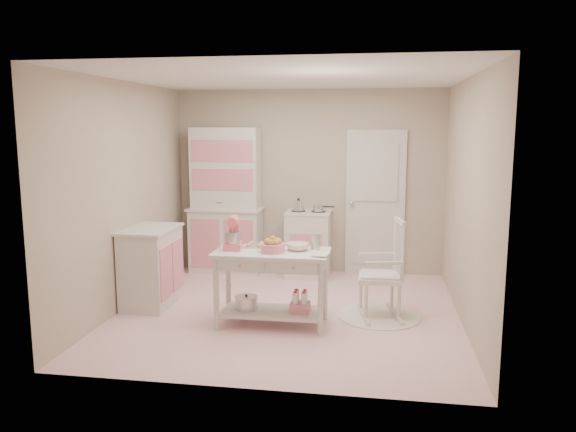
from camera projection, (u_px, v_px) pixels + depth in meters
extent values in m
plane|color=pink|center=(288.00, 312.00, 6.37)|extent=(3.80, 3.80, 0.00)
cube|color=white|center=(288.00, 77.00, 5.95)|extent=(3.80, 3.80, 0.04)
cube|color=#BDB199|center=(309.00, 182.00, 8.01)|extent=(3.80, 0.04, 2.60)
cube|color=#BDB199|center=(249.00, 230.00, 4.31)|extent=(3.80, 0.04, 2.60)
cube|color=#BDB199|center=(125.00, 195.00, 6.45)|extent=(0.04, 3.80, 2.60)
cube|color=#BDB199|center=(467.00, 202.00, 5.87)|extent=(0.04, 3.80, 2.60)
cube|color=silver|center=(375.00, 203.00, 7.88)|extent=(0.82, 0.05, 2.04)
cube|color=silver|center=(225.00, 200.00, 8.00)|extent=(1.06, 0.50, 2.08)
cube|color=silver|center=(308.00, 244.00, 7.86)|extent=(0.62, 0.57, 0.92)
cube|color=silver|center=(151.00, 267.00, 6.58)|extent=(0.54, 0.84, 0.92)
cylinder|color=white|center=(379.00, 316.00, 6.23)|extent=(0.92, 0.92, 0.01)
cube|color=silver|center=(380.00, 268.00, 6.14)|extent=(0.61, 0.80, 1.10)
cube|color=silver|center=(272.00, 288.00, 5.92)|extent=(1.20, 0.60, 0.80)
cube|color=#F76876|center=(233.00, 234.00, 5.91)|extent=(0.23, 0.30, 0.34)
cube|color=silver|center=(261.00, 246.00, 6.05)|extent=(0.34, 0.24, 0.02)
cylinder|color=pink|center=(273.00, 248.00, 5.80)|extent=(0.25, 0.25, 0.09)
imported|color=white|center=(297.00, 247.00, 5.89)|extent=(0.24, 0.24, 0.07)
cylinder|color=silver|center=(315.00, 241.00, 5.93)|extent=(0.10, 0.10, 0.17)
imported|color=white|center=(313.00, 254.00, 5.67)|extent=(0.17, 0.22, 0.02)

